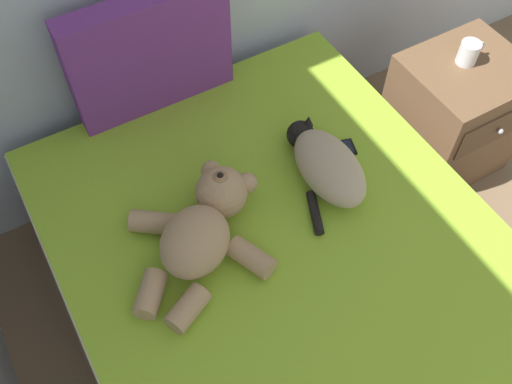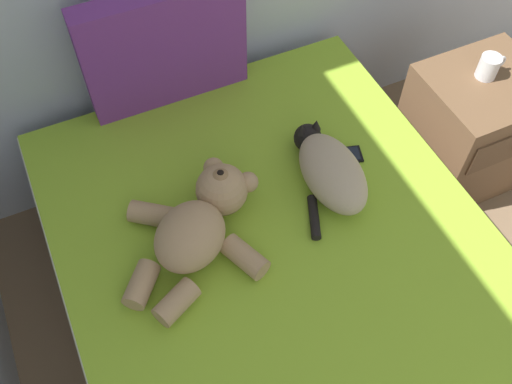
# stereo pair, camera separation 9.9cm
# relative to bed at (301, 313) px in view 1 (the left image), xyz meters

# --- Properties ---
(bed) EXTENTS (1.40, 1.98, 0.55)m
(bed) POSITION_rel_bed_xyz_m (0.00, 0.00, 0.00)
(bed) COLOR brown
(bed) RESTS_ON ground_plane
(patterned_cushion) EXTENTS (0.60, 0.10, 0.45)m
(patterned_cushion) POSITION_rel_bed_xyz_m (-0.08, 0.92, 0.50)
(patterned_cushion) COLOR #72338C
(patterned_cushion) RESTS_ON bed
(cat) EXTENTS (0.26, 0.42, 0.15)m
(cat) POSITION_rel_bed_xyz_m (0.26, 0.29, 0.35)
(cat) COLOR tan
(cat) RESTS_ON bed
(teddy_bear) EXTENTS (0.53, 0.47, 0.18)m
(teddy_bear) POSITION_rel_bed_xyz_m (-0.21, 0.27, 0.36)
(teddy_bear) COLOR tan
(teddy_bear) RESTS_ON bed
(cell_phone) EXTENTS (0.16, 0.11, 0.01)m
(cell_phone) POSITION_rel_bed_xyz_m (0.36, 0.37, 0.28)
(cell_phone) COLOR black
(cell_phone) RESTS_ON bed
(nightstand) EXTENTS (0.47, 0.46, 0.56)m
(nightstand) POSITION_rel_bed_xyz_m (1.07, 0.45, 0.01)
(nightstand) COLOR brown
(nightstand) RESTS_ON ground_plane
(mug) EXTENTS (0.12, 0.08, 0.09)m
(mug) POSITION_rel_bed_xyz_m (1.07, 0.49, 0.34)
(mug) COLOR silver
(mug) RESTS_ON nightstand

